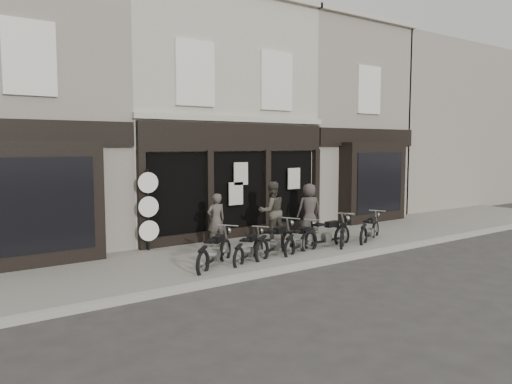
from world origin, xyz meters
TOP-DOWN VIEW (x-y plane):
  - ground_plane at (0.00, 0.00)m, footprint 90.00×90.00m
  - pavement at (0.00, 0.90)m, footprint 30.00×4.20m
  - kerb at (0.00, -1.25)m, footprint 30.00×0.25m
  - central_building at (0.00, 5.95)m, footprint 7.30×6.22m
  - neighbour_left at (-6.35, 5.90)m, footprint 5.60×6.73m
  - neighbour_right at (6.35, 5.90)m, footprint 5.60×6.73m
  - filler_right at (14.50, 6.00)m, footprint 11.00×6.00m
  - motorcycle_0 at (-2.76, -0.07)m, footprint 1.87×1.50m
  - motorcycle_1 at (-1.70, -0.09)m, footprint 1.72×1.23m
  - motorcycle_2 at (-0.71, 0.02)m, footprint 2.07×1.17m
  - motorcycle_3 at (0.16, -0.03)m, footprint 1.86×1.04m
  - motorcycle_4 at (1.23, -0.01)m, footprint 2.23×0.61m
  - motorcycle_5 at (2.02, 0.05)m, footprint 1.69×1.49m
  - motorcycle_6 at (3.11, -0.06)m, footprint 1.93×1.16m
  - man_left at (-1.45, 2.00)m, footprint 0.62×0.44m
  - man_centre at (0.48, 1.75)m, footprint 1.04×0.87m
  - man_right at (2.39, 2.07)m, footprint 0.97×0.77m
  - advert_sign_post at (-3.36, 2.67)m, footprint 0.61×0.39m

SIDE VIEW (x-z plane):
  - ground_plane at x=0.00m, z-range 0.00..0.00m
  - pavement at x=0.00m, z-range 0.00..0.12m
  - kerb at x=0.00m, z-range 0.00..0.13m
  - motorcycle_1 at x=-1.70m, z-range -0.09..0.83m
  - motorcycle_3 at x=0.16m, z-range -0.10..0.85m
  - motorcycle_5 at x=2.02m, z-range -0.10..0.87m
  - motorcycle_6 at x=3.11m, z-range -0.10..0.89m
  - motorcycle_0 at x=-2.76m, z-range -0.11..0.93m
  - motorcycle_2 at x=-0.71m, z-range -0.11..0.95m
  - motorcycle_4 at x=1.23m, z-range -0.11..0.96m
  - man_left at x=-1.45m, z-range 0.12..1.74m
  - man_right at x=2.39m, z-range 0.12..1.86m
  - man_centre at x=0.48m, z-range 0.12..2.03m
  - advert_sign_post at x=-3.36m, z-range -0.03..2.46m
  - neighbour_left at x=-6.35m, z-range -0.13..8.21m
  - neighbour_right at x=6.35m, z-range -0.13..8.21m
  - central_building at x=0.00m, z-range -0.09..8.25m
  - filler_right at x=14.50m, z-range 0.00..8.20m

